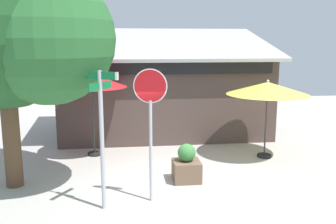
% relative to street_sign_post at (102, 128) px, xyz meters
% --- Properties ---
extents(ground_plane, '(28.00, 28.00, 0.10)m').
position_rel_street_sign_post_xyz_m(ground_plane, '(1.57, 1.43, -1.86)').
color(ground_plane, '#ADA8A0').
extents(cafe_building, '(8.15, 4.90, 4.14)m').
position_rel_street_sign_post_xyz_m(cafe_building, '(2.05, 6.85, -0.18)').
color(cafe_building, '#473833').
rests_on(cafe_building, ground).
extents(street_sign_post, '(0.71, 0.66, 3.00)m').
position_rel_street_sign_post_xyz_m(street_sign_post, '(0.00, 0.00, 0.00)').
color(street_sign_post, '#A8AAB2').
rests_on(street_sign_post, ground).
extents(stop_sign, '(0.73, 0.22, 3.01)m').
position_rel_street_sign_post_xyz_m(stop_sign, '(1.04, 0.29, 0.27)').
color(stop_sign, '#A8AAB2').
rests_on(stop_sign, ground).
extents(patio_umbrella_crimson_left, '(2.16, 2.16, 2.69)m').
position_rel_street_sign_post_xyz_m(patio_umbrella_crimson_left, '(-0.49, 3.94, 0.57)').
color(patio_umbrella_crimson_left, black).
rests_on(patio_umbrella_crimson_left, ground).
extents(patio_umbrella_mustard_center, '(2.50, 2.50, 2.44)m').
position_rel_street_sign_post_xyz_m(patio_umbrella_mustard_center, '(4.83, 3.09, 0.35)').
color(patio_umbrella_mustard_center, black).
rests_on(patio_umbrella_mustard_center, ground).
extents(shade_tree, '(4.68, 4.11, 6.10)m').
position_rel_street_sign_post_xyz_m(shade_tree, '(-1.98, 1.45, 2.11)').
color(shade_tree, brown).
rests_on(shade_tree, ground).
extents(sidewalk_planter, '(0.70, 0.70, 0.99)m').
position_rel_street_sign_post_xyz_m(sidewalk_planter, '(2.05, 1.40, -1.40)').
color(sidewalk_planter, brown).
rests_on(sidewalk_planter, ground).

